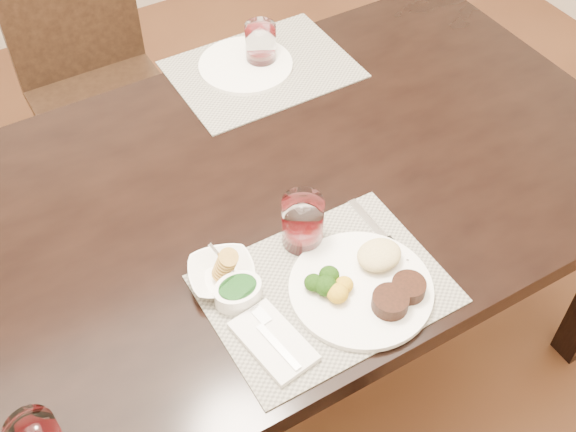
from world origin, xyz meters
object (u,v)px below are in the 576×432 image
chair_far (92,73)px  wine_glass_near (303,224)px  cracker_bowl (222,274)px  steak_knife (392,246)px  dinner_plate (368,284)px  far_plate (246,65)px

chair_far → wine_glass_near: (0.10, -1.11, 0.30)m
cracker_bowl → steak_knife: bearing=-17.0°
steak_knife → wine_glass_near: 0.19m
dinner_plate → cracker_bowl: 0.29m
cracker_bowl → wine_glass_near: size_ratio=1.37×
steak_knife → cracker_bowl: 0.35m
dinner_plate → cracker_bowl: bearing=154.2°
wine_glass_near → steak_knife: bearing=-36.1°
cracker_bowl → far_plate: cracker_bowl is taller
chair_far → wine_glass_near: bearing=-84.7°
wine_glass_near → far_plate: size_ratio=0.48×
far_plate → steak_knife: bearing=-92.5°
chair_far → wine_glass_near: chair_far is taller
chair_far → wine_glass_near: size_ratio=7.65×
cracker_bowl → far_plate: 0.70m
wine_glass_near → cracker_bowl: bearing=-178.3°
chair_far → wine_glass_near: 1.16m
chair_far → dinner_plate: (0.15, -1.28, 0.27)m
chair_far → dinner_plate: size_ratio=3.18×
far_plate → cracker_bowl: bearing=-122.0°
cracker_bowl → chair_far: bearing=85.7°
chair_far → steak_knife: bearing=-78.2°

